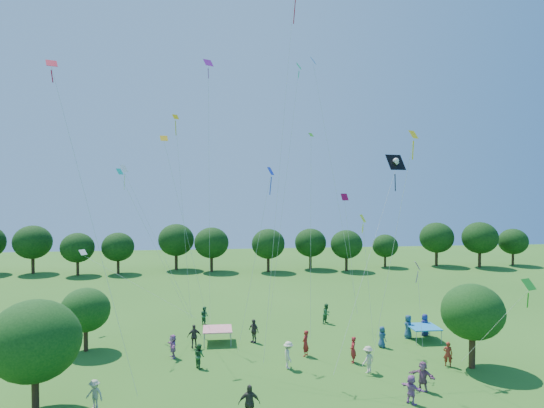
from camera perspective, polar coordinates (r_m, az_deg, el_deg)
The scene contains 42 objects.
near_tree_west at distance 29.35m, azimuth -26.16°, elevation -14.26°, with size 4.79×4.79×6.02m.
near_tree_north at distance 38.58m, azimuth -21.10°, elevation -11.55°, with size 3.54×3.54×4.63m.
near_tree_east at distance 35.33m, azimuth 22.53°, elevation -11.65°, with size 4.08×4.08×5.58m.
treeline at distance 69.65m, azimuth -5.48°, elevation -4.51°, with size 88.01×8.77×6.77m.
tent_red_stripe at distance 38.70m, azimuth -6.44°, elevation -14.43°, with size 2.20×2.20×1.10m.
tent_blue at distance 40.79m, azimuth 17.38°, elevation -13.65°, with size 2.20×2.20×1.10m.
crowd_person_0 at distance 38.38m, azimuth 12.81°, elevation -15.00°, with size 0.77×0.42×1.57m, color navy.
crowd_person_1 at distance 35.84m, azimuth 19.99°, elevation -16.25°, with size 0.62×0.40×1.66m, color maroon.
crowd_person_2 at distance 43.67m, azimuth -7.96°, elevation -12.86°, with size 0.78×0.42×1.58m, color #214E30.
crowd_person_3 at distance 29.64m, azimuth -20.16°, elevation -20.28°, with size 1.04×0.47×1.60m, color #A6A585.
crowd_person_4 at distance 37.74m, azimuth -9.13°, elevation -15.13°, with size 1.03×0.47×1.76m, color #423735.
crowd_person_5 at distance 36.07m, azimuth -11.59°, elevation -16.06°, with size 1.53×0.55×1.64m, color #AE65A5.
crowd_person_6 at distance 42.04m, azimuth 17.54°, elevation -13.39°, with size 0.87×0.47×1.77m, color navy.
crowd_person_7 at distance 34.90m, azimuth 9.51°, elevation -16.55°, with size 0.66×0.43×1.77m, color maroon.
crowd_person_8 at distance 33.95m, azimuth -8.56°, elevation -17.24°, with size 0.79×0.43×1.60m, color #23532C.
crowd_person_9 at distance 33.36m, azimuth 11.23°, elevation -17.49°, with size 1.13×0.51×1.73m, color #C1B59B.
crowd_person_10 at distance 26.70m, azimuth -2.71°, elevation -22.38°, with size 1.12×0.51×1.92m, color #39362E.
crowd_person_11 at distance 31.47m, azimuth 17.30°, elevation -18.77°, with size 1.62×0.58×1.73m, color #854D71.
crowd_person_12 at distance 41.03m, azimuth 15.72°, elevation -13.71°, with size 0.91×0.49×1.84m, color navy.
crowd_person_13 at distance 35.76m, azimuth 3.96°, elevation -16.02°, with size 0.68×0.44×1.83m, color maroon.
crowd_person_14 at distance 43.84m, azimuth 6.45°, elevation -12.68°, with size 0.86×0.47×1.75m, color #285E35.
crowd_person_15 at distance 33.44m, azimuth 1.94°, elevation -17.34°, with size 1.17×0.53×1.80m, color beige.
crowd_person_16 at distance 38.55m, azimuth -2.18°, elevation -14.69°, with size 1.06×0.48×1.82m, color #453937.
crowd_person_17 at distance 29.64m, azimuth 16.08°, elevation -20.22°, with size 1.50×0.54×1.61m, color #AD65AC.
pirate_kite at distance 34.11m, azimuth 14.26°, elevation 4.45°, with size 6.34×5.85×12.92m.
red_high_kite at distance 35.28m, azimuth 2.14°, elevation 18.25°, with size 3.22×6.00×26.17m.
small_kite_0 at distance 41.47m, azimuth 8.73°, elevation -1.09°, with size 1.24×1.10×10.13m.
small_kite_1 at distance 28.05m, azimuth 15.37°, elevation 2.35°, with size 2.14×1.88×13.81m.
small_kite_2 at distance 36.29m, azimuth -11.43°, elevation 2.59°, with size 3.62×0.71×14.47m.
small_kite_3 at distance 28.56m, azimuth 27.23°, elevation -9.50°, with size 1.23×5.40×6.01m.
small_kite_4 at distance 31.98m, azimuth -0.74°, elevation 0.41°, with size 2.53×1.21×12.01m.
small_kite_5 at distance 35.02m, azimuth 16.78°, elevation -7.81°, with size 0.46×1.53×5.55m.
small_kite_6 at distance 43.32m, azimuth -19.36°, elevation -6.66°, with size 9.92×3.16×5.39m.
small_kite_7 at distance 41.21m, azimuth 2.44°, elevation 9.74°, with size 2.97×2.41×21.17m.
small_kite_8 at distance 28.14m, azimuth -22.67°, elevation 7.35°, with size 5.08×2.81×17.56m.
small_kite_9 at distance 40.17m, azimuth -10.87°, elevation 4.53°, with size 1.46×0.71×16.59m.
small_kite_10 at distance 33.57m, azimuth 10.80°, elevation -3.65°, with size 1.11×0.67×8.81m.
small_kite_11 at distance 33.84m, azimuth 4.59°, elevation 0.09°, with size 0.42×0.40×14.45m.
small_kite_12 at distance 41.04m, azimuth 6.09°, elevation 9.85°, with size 4.14×0.74×21.40m.
small_kite_13 at distance 39.00m, azimuth -7.47°, elevation 10.71°, with size 0.84×1.15×20.74m.
small_kite_14 at distance 42.22m, azimuth -15.98°, elevation 1.53°, with size 6.08×2.99×12.56m.
small_kite_15 at distance 38.28m, azimuth -15.75°, elevation -0.19°, with size 5.26×2.49×12.07m.
Camera 1 is at (-3.32, -13.76, 11.98)m, focal length 32.00 mm.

